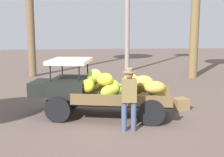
# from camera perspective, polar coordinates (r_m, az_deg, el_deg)

# --- Properties ---
(ground_plane) EXTENTS (60.00, 60.00, 0.00)m
(ground_plane) POSITION_cam_1_polar(r_m,az_deg,el_deg) (9.58, 0.47, -7.61)
(ground_plane) COLOR brown
(truck) EXTENTS (4.65, 2.51, 1.83)m
(truck) POSITION_cam_1_polar(r_m,az_deg,el_deg) (9.61, -2.19, -1.97)
(truck) COLOR black
(truck) RESTS_ON ground
(farmer) EXTENTS (0.53, 0.47, 1.76)m
(farmer) POSITION_cam_1_polar(r_m,az_deg,el_deg) (8.29, 3.21, -3.23)
(farmer) COLOR #485374
(farmer) RESTS_ON ground
(wooden_crate) EXTENTS (0.56, 0.55, 0.40)m
(wooden_crate) POSITION_cam_1_polar(r_m,az_deg,el_deg) (10.87, 12.75, -4.67)
(wooden_crate) COLOR olive
(wooden_crate) RESTS_ON ground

